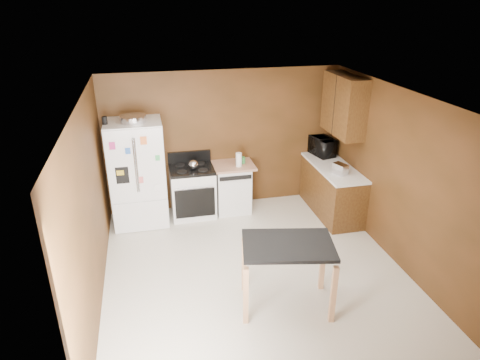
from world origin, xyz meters
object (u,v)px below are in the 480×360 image
object	(u,v)px
green_canister	(242,160)
kettle	(193,165)
microwave	(321,147)
pen_cup	(105,120)
dishwasher	(232,187)
island	(288,254)
paper_towel	(239,160)
gas_range	(193,191)
refrigerator	(138,174)
toaster	(340,169)
roasting_pan	(133,119)

from	to	relation	value
green_canister	kettle	bearing A→B (deg)	-172.24
kettle	microwave	distance (m)	2.43
pen_cup	dishwasher	bearing A→B (deg)	4.31
microwave	island	world-z (taller)	microwave
paper_towel	green_canister	size ratio (longest dim) A/B	2.22
gas_range	refrigerator	bearing A→B (deg)	-176.19
paper_towel	refrigerator	world-z (taller)	refrigerator
kettle	gas_range	bearing A→B (deg)	110.41
pen_cup	toaster	size ratio (longest dim) A/B	0.50
pen_cup	paper_towel	xyz separation A→B (m)	(2.14, 0.05, -0.85)
dishwasher	roasting_pan	bearing A→B (deg)	-176.09
green_canister	gas_range	xyz separation A→B (m)	(-0.92, -0.05, -0.48)
pen_cup	refrigerator	bearing A→B (deg)	9.53
island	gas_range	bearing A→B (deg)	107.30
paper_towel	island	xyz separation A→B (m)	(0.02, -2.62, -0.26)
roasting_pan	green_canister	bearing A→B (deg)	4.27
paper_towel	microwave	size ratio (longest dim) A/B	0.44
roasting_pan	island	world-z (taller)	roasting_pan
microwave	island	bearing A→B (deg)	137.72
roasting_pan	dishwasher	world-z (taller)	roasting_pan
microwave	refrigerator	world-z (taller)	refrigerator
kettle	refrigerator	distance (m)	0.94
toaster	gas_range	distance (m)	2.58
gas_range	roasting_pan	bearing A→B (deg)	-174.51
toaster	microwave	bearing A→B (deg)	64.95
pen_cup	microwave	bearing A→B (deg)	4.02
roasting_pan	island	bearing A→B (deg)	-56.46
dishwasher	island	bearing A→B (deg)	-87.42
green_canister	island	distance (m)	2.76
microwave	gas_range	bearing A→B (deg)	80.33
pen_cup	paper_towel	size ratio (longest dim) A/B	0.50
microwave	toaster	bearing A→B (deg)	163.64
refrigerator	island	xyz separation A→B (m)	(1.75, -2.65, -0.14)
toaster	green_canister	bearing A→B (deg)	127.84
roasting_pan	microwave	world-z (taller)	roasting_pan
microwave	dishwasher	size ratio (longest dim) A/B	0.63
roasting_pan	toaster	xyz separation A→B (m)	(3.28, -0.74, -0.86)
green_canister	roasting_pan	bearing A→B (deg)	-175.73
toaster	refrigerator	bearing A→B (deg)	145.49
kettle	microwave	xyz separation A→B (m)	(2.42, 0.21, 0.07)
pen_cup	toaster	bearing A→B (deg)	-10.56
dishwasher	pen_cup	bearing A→B (deg)	-175.69
paper_towel	toaster	distance (m)	1.73
pen_cup	green_canister	world-z (taller)	pen_cup
pen_cup	microwave	xyz separation A→B (m)	(3.77, 0.27, -0.81)
roasting_pan	toaster	distance (m)	3.47
microwave	dishwasher	world-z (taller)	microwave
microwave	gas_range	size ratio (longest dim) A/B	0.51
toaster	island	distance (m)	2.45
roasting_pan	gas_range	bearing A→B (deg)	5.49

